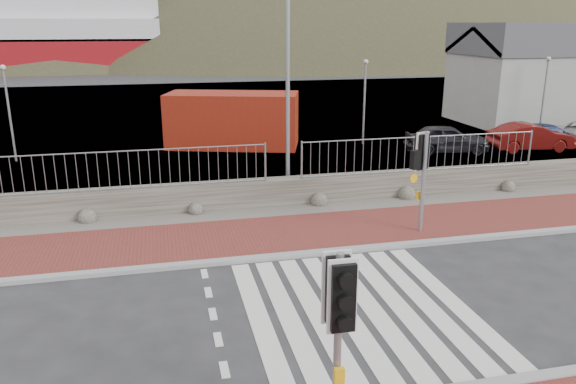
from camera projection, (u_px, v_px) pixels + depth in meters
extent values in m
plane|color=#28282B|center=(358.00, 310.00, 11.79)|extent=(220.00, 220.00, 0.00)
cube|color=maroon|center=(304.00, 233.00, 15.98)|extent=(40.00, 3.00, 0.08)
cube|color=gray|center=(319.00, 253.00, 14.58)|extent=(40.00, 0.25, 0.12)
cube|color=silver|center=(260.00, 321.00, 11.34)|extent=(0.42, 5.60, 0.01)
cube|color=silver|center=(289.00, 318.00, 11.47)|extent=(0.42, 5.60, 0.01)
cube|color=silver|center=(317.00, 314.00, 11.60)|extent=(0.42, 5.60, 0.01)
cube|color=silver|center=(345.00, 311.00, 11.73)|extent=(0.42, 5.60, 0.01)
cube|color=silver|center=(372.00, 308.00, 11.86)|extent=(0.42, 5.60, 0.01)
cube|color=silver|center=(398.00, 305.00, 11.99)|extent=(0.42, 5.60, 0.01)
cube|color=silver|center=(424.00, 302.00, 12.12)|extent=(0.42, 5.60, 0.01)
cube|color=silver|center=(449.00, 299.00, 12.25)|extent=(0.42, 5.60, 0.01)
cube|color=#59544C|center=(288.00, 211.00, 17.84)|extent=(40.00, 1.50, 0.06)
cube|color=#46433A|center=(283.00, 192.00, 18.47)|extent=(40.00, 0.60, 0.90)
cylinder|color=gray|center=(128.00, 151.00, 16.81)|extent=(8.40, 0.04, 0.04)
cylinder|color=gray|center=(265.00, 163.00, 17.90)|extent=(0.07, 0.07, 1.20)
cylinder|color=gray|center=(422.00, 137.00, 18.89)|extent=(8.40, 0.04, 0.04)
cylinder|color=gray|center=(302.00, 161.00, 18.16)|extent=(0.07, 0.07, 1.20)
cylinder|color=gray|center=(530.00, 148.00, 19.98)|extent=(0.07, 0.07, 1.20)
cube|color=#4C4C4F|center=(216.00, 112.00, 37.81)|extent=(120.00, 40.00, 0.50)
cube|color=#3F4C54|center=(187.00, 71.00, 70.44)|extent=(220.00, 50.00, 0.05)
cube|color=#9E9E99|center=(558.00, 88.00, 34.10)|extent=(12.00, 6.00, 4.00)
cube|color=#4C4C51|center=(565.00, 38.00, 33.27)|extent=(12.20, 6.20, 1.80)
ellipsoid|color=#313721|center=(96.00, 180.00, 96.28)|extent=(106.40, 68.40, 76.00)
ellipsoid|color=#313721|center=(344.00, 195.00, 107.77)|extent=(140.00, 90.00, 100.00)
ellipsoid|color=#313721|center=(552.00, 153.00, 115.79)|extent=(112.00, 72.00, 80.00)
cylinder|color=gray|center=(337.00, 348.00, 7.82)|extent=(0.11, 0.11, 2.87)
cube|color=#E4A50D|center=(337.00, 370.00, 7.92)|extent=(0.15, 0.09, 0.23)
cube|color=black|center=(339.00, 292.00, 7.57)|extent=(0.41, 0.25, 1.08)
sphere|color=#0CE53F|center=(338.00, 312.00, 7.66)|extent=(0.15, 0.15, 0.15)
cylinder|color=gray|center=(423.00, 184.00, 15.69)|extent=(0.12, 0.12, 2.93)
cube|color=#E4A50D|center=(422.00, 196.00, 15.79)|extent=(0.16, 0.12, 0.23)
cube|color=black|center=(425.00, 153.00, 15.43)|extent=(0.47, 0.36, 1.10)
sphere|color=red|center=(426.00, 141.00, 15.34)|extent=(0.16, 0.16, 0.16)
cube|color=black|center=(415.00, 160.00, 15.30)|extent=(0.27, 0.23, 0.52)
cylinder|color=gray|center=(288.00, 80.00, 18.26)|extent=(0.14, 0.14, 8.02)
cube|color=maroon|center=(233.00, 120.00, 27.06)|extent=(6.68, 4.31, 2.58)
imported|color=black|center=(447.00, 139.00, 25.89)|extent=(4.03, 2.22, 1.30)
imported|color=#5A0F0C|center=(530.00, 137.00, 26.32)|extent=(4.01, 1.71, 1.29)
imported|color=#121B3B|center=(546.00, 135.00, 27.40)|extent=(3.88, 1.94, 1.08)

